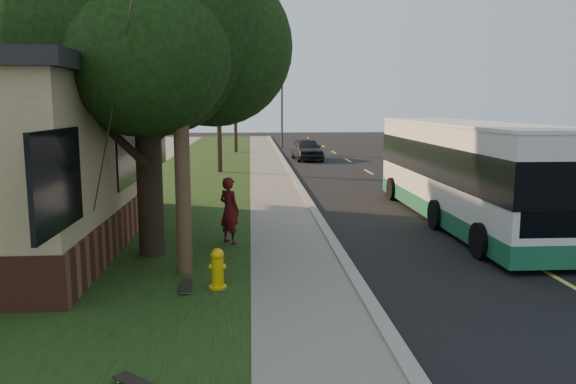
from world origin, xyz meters
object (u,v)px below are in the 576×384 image
object	(u,v)px
bare_tree_far	(236,125)
skateboard_main	(186,286)
utility_pole	(178,36)
traffic_signal	(282,108)
distant_car	(307,149)
fire_hydrant	(217,269)
skateboarder	(229,210)
transit_bus	(466,170)
leafy_tree	(146,20)
bare_tree_near	(219,130)
dumpster	(45,188)

from	to	relation	value
bare_tree_far	skateboard_main	size ratio (longest dim) A/B	5.30
utility_pole	bare_tree_far	bearing A→B (deg)	89.40
traffic_signal	distant_car	xyz separation A→B (m)	(1.00, -9.50, -2.48)
fire_hydrant	skateboarder	world-z (taller)	skateboarder
transit_bus	skateboarder	bearing A→B (deg)	-160.88
traffic_signal	fire_hydrant	bearing A→B (deg)	-95.21
utility_pole	leafy_tree	distance (m)	1.94
fire_hydrant	utility_pole	xyz separation A→B (m)	(-0.71, 0.99, 4.20)
bare_tree_far	distant_car	distance (m)	7.23
fire_hydrant	distant_car	xyz separation A→B (m)	(4.10, 24.50, 0.26)
bare_tree_near	skateboard_main	distance (m)	18.14
dumpster	distant_car	distance (m)	18.56
leafy_tree	skateboard_main	distance (m)	5.79
skateboard_main	dumpster	bearing A→B (deg)	121.88
dumpster	skateboarder	bearing A→B (deg)	-42.03
transit_bus	leafy_tree	bearing A→B (deg)	-159.97
utility_pole	bare_tree_near	world-z (taller)	utility_pole
leafy_tree	skateboard_main	world-z (taller)	leafy_tree
fire_hydrant	bare_tree_near	distance (m)	18.10
utility_pole	traffic_signal	size ratio (longest dim) A/B	1.65
leafy_tree	skateboarder	size ratio (longest dim) A/B	4.87
bare_tree_near	transit_bus	world-z (taller)	bare_tree_near
leafy_tree	dumpster	distance (m)	9.15
bare_tree_far	skateboarder	size ratio (longest dim) A/B	2.51
skateboard_main	dumpster	world-z (taller)	dumpster
bare_tree_near	skateboarder	world-z (taller)	bare_tree_near
skateboard_main	dumpster	distance (m)	10.73
dumpster	bare_tree_far	bearing A→B (deg)	74.42
skateboard_main	distant_car	distance (m)	24.96
distant_car	traffic_signal	bearing A→B (deg)	92.41
bare_tree_far	skateboard_main	xyz separation A→B (m)	(-0.17, -30.02, -1.88)
bare_tree_near	traffic_signal	world-z (taller)	traffic_signal
traffic_signal	skateboarder	bearing A→B (deg)	-95.59
bare_tree_far	transit_bus	world-z (taller)	bare_tree_far
fire_hydrant	leafy_tree	world-z (taller)	leafy_tree
transit_bus	dumpster	xyz separation A→B (m)	(-13.00, 3.40, -0.91)
leafy_tree	dumpster	bearing A→B (deg)	125.92
transit_bus	distant_car	xyz separation A→B (m)	(-2.67, 18.81, -0.85)
bare_tree_near	distant_car	distance (m)	8.33
utility_pole	traffic_signal	distance (m)	33.26
fire_hydrant	transit_bus	xyz separation A→B (m)	(6.77, 5.69, 1.11)
skateboard_main	bare_tree_near	bearing A→B (deg)	91.04
bare_tree_far	dumpster	world-z (taller)	bare_tree_far
traffic_signal	distant_car	distance (m)	9.87
fire_hydrant	bare_tree_near	size ratio (longest dim) A/B	0.17
skateboard_main	distant_car	size ratio (longest dim) A/B	0.19
utility_pole	distant_car	world-z (taller)	utility_pole
bare_tree_far	bare_tree_near	bearing A→B (deg)	-92.39
transit_bus	dumpster	distance (m)	13.47
leafy_tree	traffic_signal	bearing A→B (deg)	81.53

